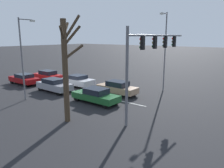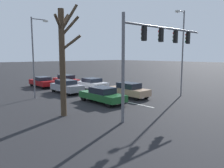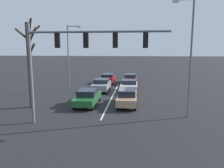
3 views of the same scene
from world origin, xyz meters
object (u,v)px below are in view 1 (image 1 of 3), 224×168
Objects in this scene: street_lamp_left_shoulder at (165,48)px; car_tan_leftlane_front at (117,88)px; car_gray_midlane_second at (54,85)px; car_darkgreen_midlane_front at (96,95)px; car_maroon_midlane_third at (24,79)px; car_red_leftlane_third at (48,75)px; street_lamp_right_shoulder at (23,54)px; car_silver_leftlane_second at (78,81)px; bare_tree_near at (66,66)px; traffic_signal_gantry at (150,51)px.

car_tan_leftlane_front is at bearing -34.45° from street_lamp_left_shoulder.
car_tan_leftlane_front reaches higher than car_gray_midlane_second.
car_maroon_midlane_third is (-0.22, -12.78, 0.01)m from car_darkgreen_midlane_front.
street_lamp_left_shoulder is (-4.55, 15.36, 4.13)m from car_red_leftlane_third.
street_lamp_right_shoulder is (3.71, 0.53, 3.72)m from car_gray_midlane_second.
car_silver_leftlane_second is at bearing 90.00° from car_red_leftlane_third.
car_darkgreen_midlane_front is at bearing 73.87° from car_red_leftlane_third.
car_silver_leftlane_second is 0.89× the size of car_red_leftlane_third.
car_maroon_midlane_third is at bearing -118.57° from street_lamp_right_shoulder.
car_red_leftlane_third is at bearing 174.70° from car_maroon_midlane_third.
car_maroon_midlane_third is at bearing -5.30° from car_red_leftlane_third.
bare_tree_near is at bearing 59.47° from car_red_leftlane_third.
car_gray_midlane_second is at bearing -5.39° from car_silver_leftlane_second.
car_maroon_midlane_third is at bearing -90.99° from car_darkgreen_midlane_front.
car_red_leftlane_third is 0.60× the size of bare_tree_near.
street_lamp_right_shoulder is (3.44, -6.05, 3.76)m from car_darkgreen_midlane_front.
bare_tree_near is (4.84, 14.27, 3.37)m from car_maroon_midlane_third.
street_lamp_left_shoulder is (-7.94, 15.68, 4.17)m from car_maroon_midlane_third.
street_lamp_left_shoulder is (-7.69, -2.38, -0.12)m from traffic_signal_gantry.
street_lamp_right_shoulder is at bearing -70.97° from traffic_signal_gantry.
car_silver_leftlane_second is at bearing -63.57° from street_lamp_left_shoulder.
traffic_signal_gantry is (3.14, 11.54, 4.24)m from car_silver_leftlane_second.
bare_tree_near reaches higher than car_silver_leftlane_second.
car_red_leftlane_third reaches higher than car_maroon_midlane_third.
car_tan_leftlane_front is 6.89m from street_lamp_left_shoulder.
car_darkgreen_midlane_front is at bearing 119.64° from street_lamp_right_shoulder.
traffic_signal_gantry is 1.23× the size of bare_tree_near.
traffic_signal_gantry is at bearing 95.03° from car_darkgreen_midlane_front.
car_silver_leftlane_second is 0.93× the size of car_gray_midlane_second.
car_tan_leftlane_front reaches higher than car_silver_leftlane_second.
car_silver_leftlane_second is 0.52× the size of street_lamp_right_shoulder.
car_maroon_midlane_third is 1.00× the size of car_red_leftlane_third.
traffic_signal_gantry is 1.07× the size of street_lamp_left_shoulder.
car_tan_leftlane_front is 0.49× the size of traffic_signal_gantry.
street_lamp_right_shoulder reaches higher than car_silver_leftlane_second.
car_tan_leftlane_front is 12.25m from car_red_leftlane_third.
car_red_leftlane_third is at bearing -100.03° from traffic_signal_gantry.
car_red_leftlane_third is at bearing -73.49° from street_lamp_left_shoulder.
traffic_signal_gantry is 6.41m from bare_tree_near.
car_red_leftlane_third is at bearing -89.94° from car_tan_leftlane_front.
car_gray_midlane_second is 5.27m from street_lamp_right_shoulder.
bare_tree_near is (8.24, 1.70, 3.34)m from car_tan_leftlane_front.
bare_tree_near is (4.62, 1.48, 3.38)m from car_darkgreen_midlane_front.
car_gray_midlane_second is at bearing -62.18° from car_tan_leftlane_front.
street_lamp_left_shoulder is (-4.55, 9.16, 4.12)m from car_silver_leftlane_second.
car_darkgreen_midlane_front is at bearing 60.07° from car_silver_leftlane_second.
car_darkgreen_midlane_front is 1.04× the size of car_maroon_midlane_third.
street_lamp_left_shoulder is at bearing 173.69° from bare_tree_near.
street_lamp_right_shoulder is (7.05, 0.21, 3.71)m from car_silver_leftlane_second.
car_red_leftlane_third is 16.54m from bare_tree_near.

